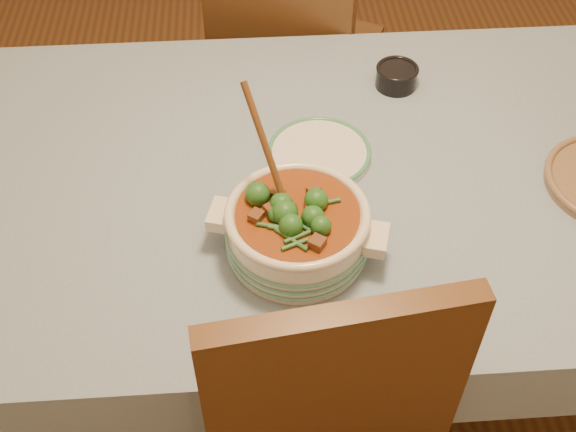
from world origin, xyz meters
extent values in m
plane|color=#4A2515|center=(0.00, 0.00, 0.00)|extent=(4.50, 4.50, 0.00)
cube|color=brown|center=(0.00, 0.00, 0.72)|extent=(1.60, 1.00, 0.05)
cube|color=#8296A9|center=(0.00, 0.00, 0.75)|extent=(1.68, 1.08, 0.01)
cylinder|color=brown|center=(-0.73, 0.43, 0.35)|extent=(0.07, 0.07, 0.70)
cylinder|color=brown|center=(0.73, 0.43, 0.35)|extent=(0.07, 0.07, 0.70)
cylinder|color=beige|center=(-0.08, -0.23, 0.81)|extent=(0.34, 0.34, 0.11)
torus|color=beige|center=(-0.08, -0.23, 0.87)|extent=(0.29, 0.29, 0.02)
cube|color=beige|center=(0.07, -0.27, 0.83)|extent=(0.06, 0.08, 0.03)
cube|color=beige|center=(-0.23, -0.19, 0.83)|extent=(0.06, 0.08, 0.03)
cylinder|color=maroon|center=(-0.08, -0.23, 0.86)|extent=(0.25, 0.25, 0.02)
cylinder|color=silver|center=(-0.01, 0.05, 0.76)|extent=(0.28, 0.28, 0.02)
torus|color=#408D61|center=(-0.01, 0.05, 0.77)|extent=(0.24, 0.24, 0.01)
cylinder|color=black|center=(0.21, 0.30, 0.78)|extent=(0.12, 0.12, 0.05)
torus|color=black|center=(0.21, 0.30, 0.81)|extent=(0.11, 0.11, 0.01)
cylinder|color=black|center=(0.21, 0.30, 0.80)|extent=(0.09, 0.09, 0.01)
cube|color=#523519|center=(0.01, 0.84, 0.49)|extent=(0.60, 0.60, 0.04)
cube|color=#523519|center=(-0.07, 0.65, 0.73)|extent=(0.43, 0.22, 0.49)
cylinder|color=#523519|center=(0.27, 0.94, 0.24)|extent=(0.04, 0.04, 0.49)
cylinder|color=#523519|center=(-0.09, 1.09, 0.24)|extent=(0.04, 0.04, 0.49)
cylinder|color=#523519|center=(0.11, 0.58, 0.24)|extent=(0.04, 0.04, 0.49)
cylinder|color=#523519|center=(-0.25, 0.74, 0.24)|extent=(0.04, 0.04, 0.49)
cube|color=#523519|center=(-0.04, -0.56, 0.75)|extent=(0.47, 0.10, 0.50)
cylinder|color=#523519|center=(0.74, 0.21, 0.25)|extent=(0.04, 0.04, 0.50)
camera|label=1|loc=(-0.16, -1.18, 1.90)|focal=45.00mm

